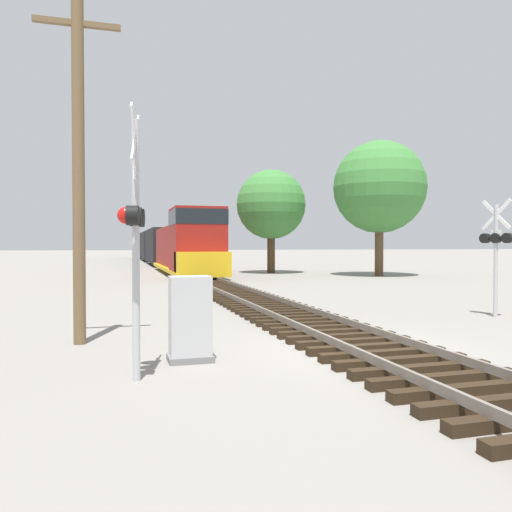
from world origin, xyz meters
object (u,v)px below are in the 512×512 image
(crossing_signal_near, at_px, (134,224))
(tree_far_right, at_px, (379,187))
(freight_train, at_px, (160,246))
(utility_pole, at_px, (78,164))
(relay_cabinet, at_px, (190,319))
(tree_mid_background, at_px, (271,205))
(crossing_signal_far, at_px, (497,244))

(crossing_signal_near, distance_m, tree_far_right, 29.02)
(tree_far_right, bearing_deg, freight_train, 115.85)
(utility_pole, bearing_deg, freight_train, 83.03)
(freight_train, relative_size, tree_far_right, 6.47)
(relay_cabinet, bearing_deg, utility_pole, 132.79)
(relay_cabinet, bearing_deg, tree_mid_background, 69.49)
(relay_cabinet, bearing_deg, tree_far_right, 53.17)
(tree_far_right, xyz_separation_m, tree_mid_background, (-6.21, 5.28, -0.94))
(crossing_signal_near, distance_m, tree_mid_background, 30.47)
(crossing_signal_far, relative_size, tree_mid_background, 0.45)
(crossing_signal_far, xyz_separation_m, utility_pole, (-11.73, -0.94, 1.71))
(relay_cabinet, relative_size, utility_pole, 0.21)
(crossing_signal_far, xyz_separation_m, tree_far_right, (6.70, 18.65, 3.96))
(crossing_signal_far, bearing_deg, utility_pole, 77.39)
(utility_pole, bearing_deg, crossing_signal_near, -72.75)
(freight_train, xyz_separation_m, relay_cabinet, (-3.55, -48.27, -1.20))
(freight_train, distance_m, tree_mid_background, 22.39)
(utility_pole, distance_m, tree_mid_background, 27.75)
(crossing_signal_near, relative_size, tree_mid_background, 0.54)
(tree_mid_background, bearing_deg, relay_cabinet, -110.51)
(crossing_signal_near, distance_m, relay_cabinet, 2.28)
(relay_cabinet, relative_size, tree_mid_background, 0.20)
(crossing_signal_near, bearing_deg, tree_mid_background, 167.99)
(freight_train, relative_size, tree_mid_background, 7.69)
(crossing_signal_near, bearing_deg, freight_train, -175.69)
(relay_cabinet, distance_m, tree_far_right, 27.81)
(crossing_signal_far, height_order, utility_pole, utility_pole)
(freight_train, height_order, tree_far_right, tree_far_right)
(freight_train, bearing_deg, tree_far_right, -64.15)
(tree_far_right, relative_size, tree_mid_background, 1.19)
(relay_cabinet, distance_m, utility_pole, 4.38)
(relay_cabinet, bearing_deg, freight_train, 85.80)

